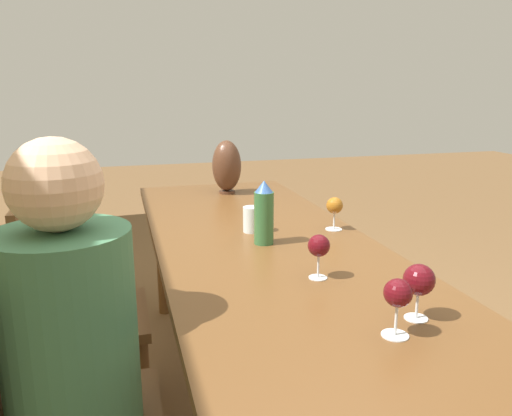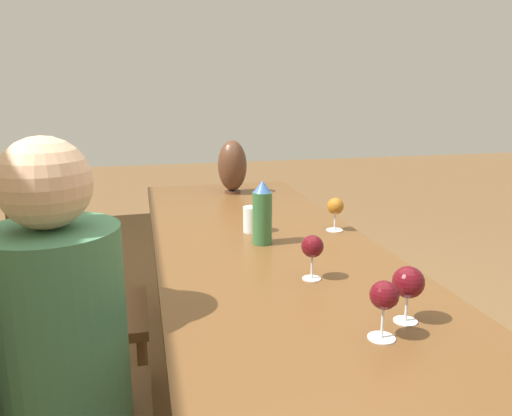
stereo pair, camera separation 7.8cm
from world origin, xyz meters
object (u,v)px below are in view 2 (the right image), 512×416
(water_tumbler, at_px, (252,219))
(wine_glass_3, at_px, (408,283))
(water_bottle, at_px, (262,213))
(wine_glass_1, at_px, (384,297))
(chair_far, at_px, (71,305))
(chair_near, at_px, (39,410))
(person_near, at_px, (68,352))
(wine_glass_0, at_px, (335,207))
(vase, at_px, (232,166))
(wine_glass_2, at_px, (312,247))

(water_tumbler, height_order, wine_glass_3, wine_glass_3)
(water_bottle, distance_m, wine_glass_1, 0.78)
(wine_glass_1, relative_size, chair_far, 0.16)
(wine_glass_3, height_order, chair_near, chair_near)
(wine_glass_1, relative_size, person_near, 0.12)
(water_bottle, distance_m, chair_near, 0.95)
(water_tumbler, xyz_separation_m, wine_glass_0, (-0.06, -0.33, 0.05))
(water_bottle, relative_size, chair_far, 0.26)
(water_tumbler, xyz_separation_m, chair_far, (0.01, 0.72, -0.30))
(water_bottle, xyz_separation_m, water_tumbler, (0.16, 0.00, -0.07))
(vase, xyz_separation_m, wine_glass_3, (-1.62, -0.14, -0.05))
(wine_glass_2, distance_m, chair_far, 1.02)
(person_near, bearing_deg, water_bottle, -52.14)
(wine_glass_0, relative_size, chair_far, 0.15)
(water_bottle, height_order, wine_glass_3, water_bottle)
(wine_glass_1, relative_size, chair_near, 0.16)
(water_bottle, bearing_deg, wine_glass_3, -164.18)
(wine_glass_1, height_order, chair_near, chair_near)
(wine_glass_3, xyz_separation_m, chair_far, (0.87, 0.93, -0.35))
(vase, height_order, wine_glass_3, vase)
(water_bottle, relative_size, vase, 0.83)
(water_bottle, bearing_deg, chair_near, 124.47)
(water_bottle, height_order, wine_glass_0, water_bottle)
(vase, relative_size, wine_glass_3, 1.99)
(wine_glass_1, bearing_deg, water_bottle, 7.44)
(wine_glass_2, distance_m, chair_near, 0.87)
(water_tumbler, height_order, person_near, person_near)
(water_bottle, bearing_deg, wine_glass_2, -170.52)
(wine_glass_3, relative_size, chair_far, 0.16)
(vase, bearing_deg, water_bottle, 176.48)
(person_near, bearing_deg, chair_far, 7.26)
(water_bottle, xyz_separation_m, vase, (0.92, -0.06, 0.03))
(wine_glass_2, xyz_separation_m, wine_glass_3, (-0.32, -0.14, 0.00))
(chair_far, bearing_deg, water_bottle, -103.02)
(wine_glass_1, distance_m, chair_near, 0.94)
(wine_glass_0, distance_m, chair_near, 1.26)
(water_bottle, relative_size, wine_glass_0, 1.76)
(wine_glass_1, bearing_deg, chair_near, 71.83)
(wine_glass_2, height_order, chair_far, chair_far)
(wine_glass_0, relative_size, wine_glass_2, 0.98)
(water_tumbler, bearing_deg, person_near, 135.97)
(wine_glass_3, relative_size, chair_near, 0.16)
(water_bottle, bearing_deg, wine_glass_0, -73.04)
(water_bottle, relative_size, wine_glass_2, 1.72)
(water_bottle, xyz_separation_m, person_near, (-0.50, 0.64, -0.21))
(water_tumbler, height_order, wine_glass_0, wine_glass_0)
(wine_glass_0, relative_size, wine_glass_3, 0.93)
(water_tumbler, xyz_separation_m, person_near, (-0.66, 0.64, -0.14))
(water_bottle, xyz_separation_m, chair_far, (0.17, 0.73, -0.37))
(water_bottle, bearing_deg, water_tumbler, 1.22)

